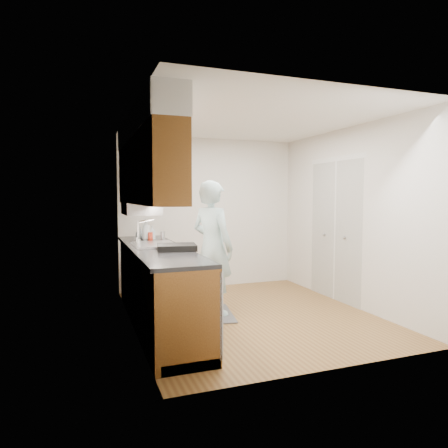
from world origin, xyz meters
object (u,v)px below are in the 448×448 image
Objects in this scene: soda_can at (150,237)px; dish_rack at (177,247)px; steel_can at (163,236)px; soap_bottle_b at (152,232)px; soap_bottle_a at (146,229)px; soap_bottle_c at (140,233)px; person at (212,239)px.

dish_rack is (0.12, -1.00, -0.03)m from soda_can.
soap_bottle_b is at bearing 123.32° from steel_can.
soap_bottle_a is at bearing 106.41° from soda_can.
soap_bottle_c is (-0.15, 0.10, -0.01)m from soap_bottle_b.
soda_can is at bearing 106.19° from dish_rack.
soap_bottle_a is 0.17m from soap_bottle_b.
soap_bottle_c is 0.41× the size of dish_rack.
soap_bottle_b is at bearing 11.87° from person.
soap_bottle_b is 1.10× the size of soap_bottle_c.
soap_bottle_c is at bearing 108.09° from dish_rack.
person is 0.76m from steel_can.
dish_rack is (0.21, -1.34, -0.05)m from soap_bottle_c.
soap_bottle_a is 0.70× the size of dish_rack.
person is at bearing -47.38° from soap_bottle_b.
soap_bottle_a is at bearing -76.76° from soap_bottle_c.
soap_bottle_c is (-0.80, 0.81, 0.03)m from person.
soda_can is at bearing -73.59° from soap_bottle_a.
soap_bottle_c is at bearing 103.24° from soap_bottle_a.
person reaches higher than steel_can.
soap_bottle_b is 1.58× the size of steel_can.
soda_can is at bearing -104.90° from soap_bottle_b.
soda_can is at bearing -75.67° from soap_bottle_c.
soap_bottle_a reaches higher than dish_rack.
soda_can is 0.99× the size of steel_can.
soap_bottle_a is at bearing 107.20° from dish_rack.
steel_can is 1.07m from dish_rack.
soap_bottle_a is 1.74× the size of soap_bottle_c.
person is at bearing 51.14° from dish_rack.
person is 10.33× the size of soap_bottle_b.
soap_bottle_a reaches higher than soap_bottle_c.
soap_bottle_a is 1.57× the size of soap_bottle_b.
soap_bottle_a is 0.24m from soap_bottle_c.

